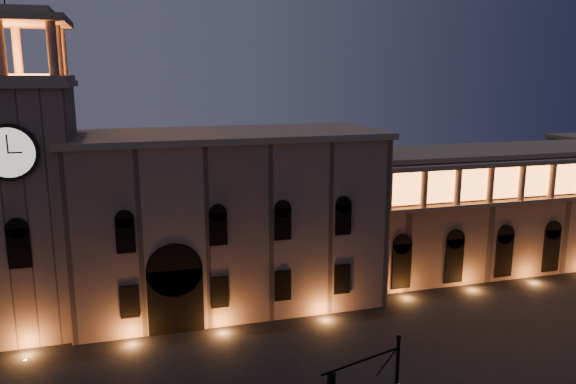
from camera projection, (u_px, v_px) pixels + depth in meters
The scene contains 3 objects.
government_building at pixel (228, 219), 56.52m from camera, with size 30.80×12.80×17.60m.
clock_tower at pixel (24, 196), 49.85m from camera, with size 9.80×9.80×32.40m.
colonnade_wing at pixel (503, 207), 67.96m from camera, with size 40.60×11.50×14.50m.
Camera 1 is at (-11.45, -32.34, 23.14)m, focal length 35.00 mm.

